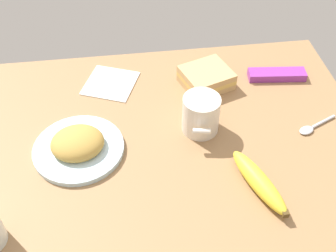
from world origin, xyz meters
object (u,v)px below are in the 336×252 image
sandwich_main (206,78)px  paper_napkin (111,83)px  plate_of_food (78,146)px  coffee_mug_black (201,114)px  snack_bar (277,75)px  spoon (312,127)px  banana (259,182)px

sandwich_main → paper_napkin: (23.86, -3.55, -2.05)cm
sandwich_main → paper_napkin: 24.21cm
plate_of_food → coffee_mug_black: bearing=-173.4°
coffee_mug_black → snack_bar: (-22.91, -15.36, -3.56)cm
snack_bar → paper_napkin: (42.41, -3.24, -0.85)cm
spoon → paper_napkin: bearing=-26.2°
plate_of_food → paper_napkin: (-7.54, -21.72, -1.48)cm
coffee_mug_black → spoon: (-25.19, 3.40, -4.17)cm
paper_napkin → snack_bar: bearing=175.6°
banana → spoon: bearing=-139.7°
spoon → sandwich_main: bearing=-41.5°
sandwich_main → banana: bearing=97.0°
spoon → banana: bearing=40.3°
snack_bar → paper_napkin: snack_bar is taller
banana → snack_bar: banana is taller
snack_bar → plate_of_food: bearing=26.3°
plate_of_food → banana: 38.28cm
plate_of_food → banana: (-35.40, 14.57, 0.24)cm
banana → paper_napkin: size_ratio=1.46×
coffee_mug_black → banana: size_ratio=0.60×
plate_of_food → spoon: plate_of_food is taller
plate_of_food → snack_bar: bearing=-159.7°
plate_of_food → sandwich_main: size_ratio=1.38×
spoon → paper_napkin: 49.82cm
plate_of_food → spoon: size_ratio=1.88×
coffee_mug_black → paper_napkin: (19.50, -18.61, -4.41)cm
sandwich_main → paper_napkin: bearing=-8.5°
sandwich_main → snack_bar: bearing=-179.1°
banana → paper_napkin: banana is taller
coffee_mug_black → sandwich_main: (-4.36, -15.05, -2.36)cm
plate_of_food → coffee_mug_black: size_ratio=1.85×
banana → spoon: banana is taller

